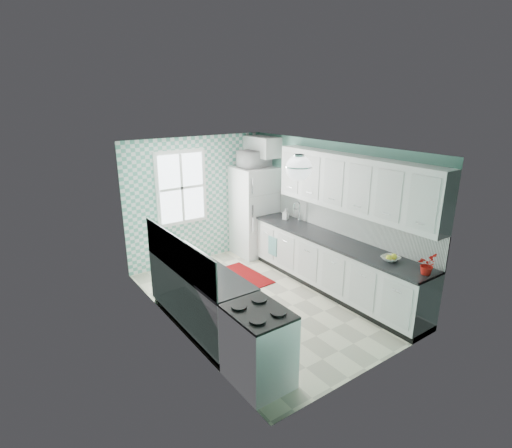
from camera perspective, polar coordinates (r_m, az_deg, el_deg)
floor at (r=6.76m, az=0.90°, el=-10.84°), size 3.00×4.40×0.02m
ceiling at (r=5.97m, az=1.02°, el=10.89°), size 3.00×4.40×0.02m
wall_back at (r=8.06m, az=-8.40°, el=3.44°), size 3.00×0.02×2.50m
wall_front at (r=4.78m, az=16.97°, el=-7.53°), size 3.00×0.02×2.50m
wall_left at (r=5.54m, az=-11.76°, el=-3.52°), size 0.02×4.40×2.50m
wall_right at (r=7.21m, az=10.68°, el=1.57°), size 0.02×4.40×2.50m
accent_wall at (r=8.04m, az=-8.32°, el=3.40°), size 3.00×0.01×2.50m
window at (r=7.80m, az=-10.62°, el=5.10°), size 1.04×0.05×1.44m
backsplash_right at (r=6.95m, az=12.88°, el=0.34°), size 0.02×3.60×0.51m
backsplash_left at (r=5.51m, az=-11.19°, el=-4.25°), size 0.02×2.15×0.51m
upper_cabinets_right at (r=6.53m, az=13.70°, el=5.57°), size 0.33×3.20×0.90m
upper_cabinet_fridge at (r=8.23m, az=0.74°, el=11.01°), size 0.40×0.74×0.40m
ceiling_light at (r=5.38m, az=6.11°, el=8.00°), size 0.34×0.34×0.35m
base_cabinets_right at (r=7.01m, az=10.87°, el=-5.89°), size 0.60×3.60×0.90m
countertop_right at (r=6.82m, az=11.01°, el=-2.31°), size 0.63×3.60×0.04m
base_cabinets_left at (r=5.93m, az=-8.19°, el=-10.35°), size 0.60×2.15×0.90m
countertop_left at (r=5.73m, az=-8.26°, el=-6.17°), size 0.63×2.15×0.04m
fridge at (r=8.36m, az=-0.23°, el=1.86°), size 0.81×0.80×1.86m
stove at (r=4.82m, az=0.34°, el=-16.94°), size 0.61×0.77×0.92m
sink at (r=7.57m, az=5.23°, el=0.09°), size 0.48×0.40×0.53m
rug at (r=7.50m, az=-2.37°, el=-7.64°), size 0.85×1.17×0.02m
dish_towel at (r=7.68m, az=2.37°, el=-3.17°), size 0.06×0.24×0.37m
fruit_bowl at (r=6.16m, az=18.68°, el=-4.71°), size 0.26×0.26×0.06m
potted_plant at (r=5.84m, az=23.19°, el=-5.32°), size 0.32×0.30×0.28m
soap_bottle at (r=7.75m, az=4.27°, el=1.45°), size 0.13×0.13×0.22m
microwave at (r=8.12m, az=-0.24°, el=9.31°), size 0.61×0.42×0.34m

